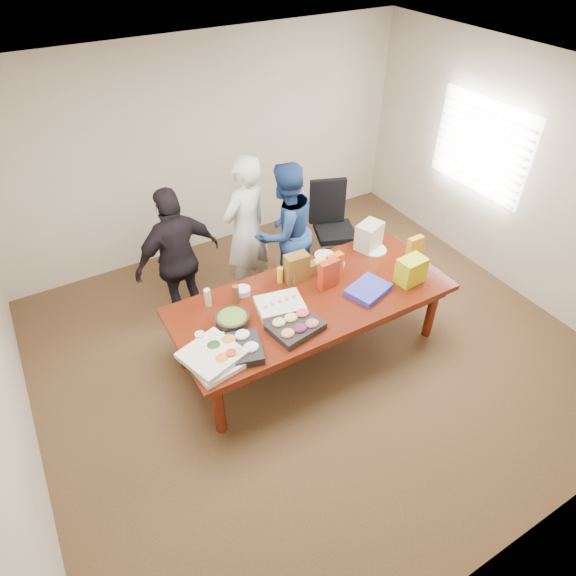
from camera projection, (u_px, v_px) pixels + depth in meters
floor at (310, 350)px, 5.34m from camera, size 5.50×5.00×0.02m
ceiling at (321, 94)px, 3.61m from camera, size 5.50×5.00×0.02m
wall_back at (207, 149)px, 6.15m from camera, size 5.50×0.04×2.70m
wall_front at (549, 462)px, 2.80m from camera, size 5.50×0.04×2.70m
wall_right at (520, 177)px, 5.54m from camera, size 0.04×5.00×2.70m
window_panel at (480, 146)px, 5.83m from camera, size 0.03×1.40×1.10m
window_blinds at (478, 147)px, 5.82m from camera, size 0.04×1.36×1.00m
conference_table at (311, 324)px, 5.09m from camera, size 2.80×1.20×0.75m
office_chair at (335, 229)px, 6.20m from camera, size 0.71×0.71×1.09m
person_center at (246, 230)px, 5.55m from camera, size 0.75×0.62×1.78m
person_right at (285, 231)px, 5.63m from camera, size 0.90×0.76×1.66m
person_left at (178, 259)px, 5.20m from camera, size 1.03×0.55×1.67m
veggie_tray at (233, 350)px, 4.24m from camera, size 0.58×0.51×0.08m
fruit_tray at (295, 327)px, 4.48m from camera, size 0.51×0.43×0.07m
sheet_cake at (280, 305)px, 4.70m from camera, size 0.50×0.41×0.08m
salad_bowl at (232, 320)px, 4.52m from camera, size 0.33×0.33×0.10m
chip_bag_blue at (368, 290)px, 4.89m from camera, size 0.49×0.42×0.06m
chip_bag_red at (328, 274)px, 4.89m from camera, size 0.22×0.10×0.31m
chip_bag_yellow at (414, 248)px, 5.28m from camera, size 0.18×0.07×0.27m
chip_bag_orange at (334, 266)px, 5.01m from camera, size 0.19×0.11×0.28m
mayo_jar at (304, 260)px, 5.22m from camera, size 0.10×0.10×0.13m
mustard_bottle at (280, 275)px, 4.98m from camera, size 0.07×0.07×0.18m
dressing_bottle at (236, 294)px, 4.73m from camera, size 0.08×0.08×0.20m
ranch_bottle at (208, 297)px, 4.70m from camera, size 0.06×0.06×0.19m
banana_bunch at (326, 264)px, 5.21m from camera, size 0.26×0.18×0.08m
bread_loaf at (301, 272)px, 5.06m from camera, size 0.34×0.19×0.13m
kraft_bag at (297, 268)px, 4.96m from camera, size 0.25×0.15×0.31m
red_cup at (232, 357)px, 4.15m from camera, size 0.10×0.10×0.12m
clear_cup_a at (230, 342)px, 4.30m from camera, size 0.08×0.08×0.11m
clear_cup_b at (200, 339)px, 4.32m from camera, size 0.11×0.11×0.12m
pizza_box_lower at (216, 360)px, 4.18m from camera, size 0.51×0.51×0.05m
pizza_box_upper at (212, 355)px, 4.15m from camera, size 0.56×0.56×0.05m
plate_a at (374, 250)px, 5.47m from camera, size 0.36×0.36×0.02m
plate_b at (325, 255)px, 5.39m from camera, size 0.26×0.26×0.01m
dip_bowl_a at (338, 265)px, 5.22m from camera, size 0.15×0.15×0.06m
dip_bowl_b at (243, 291)px, 4.87m from camera, size 0.16×0.16×0.06m
grocery_bag_white at (369, 236)px, 5.42m from camera, size 0.34×0.29×0.31m
grocery_bag_yellow at (411, 270)px, 4.96m from camera, size 0.29×0.21×0.28m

